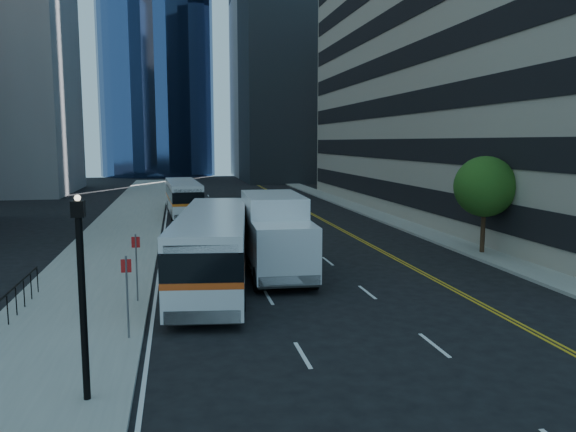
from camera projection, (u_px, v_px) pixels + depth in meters
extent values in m
plane|color=black|center=(372.00, 307.00, 20.41)|extent=(160.00, 160.00, 0.00)
cube|color=gray|center=(130.00, 220.00, 42.69)|extent=(5.00, 90.00, 0.15)
cube|color=gray|center=(373.00, 214.00, 46.44)|extent=(2.00, 90.00, 0.15)
cube|color=#9E9384|center=(570.00, 62.00, 45.94)|extent=(30.00, 50.00, 25.00)
cylinder|color=#332114|center=(483.00, 232.00, 29.76)|extent=(0.24, 0.24, 2.20)
sphere|color=#214C15|center=(485.00, 187.00, 29.44)|extent=(3.20, 3.20, 3.20)
cylinder|color=black|center=(83.00, 310.00, 12.55)|extent=(0.16, 0.16, 4.20)
cube|color=black|center=(78.00, 209.00, 12.25)|extent=(0.28, 0.28, 0.36)
cube|color=silver|center=(214.00, 265.00, 23.32)|extent=(4.07, 12.22, 1.10)
cube|color=#E24A15|center=(213.00, 250.00, 23.23)|extent=(4.09, 12.24, 0.22)
cube|color=black|center=(213.00, 237.00, 23.16)|extent=(4.09, 12.24, 0.90)
cube|color=silver|center=(213.00, 219.00, 23.06)|extent=(4.07, 12.22, 0.50)
cylinder|color=black|center=(174.00, 299.00, 19.73)|extent=(0.42, 1.03, 1.00)
cylinder|color=black|center=(241.00, 297.00, 19.90)|extent=(0.42, 1.03, 1.00)
cylinder|color=black|center=(193.00, 259.00, 26.45)|extent=(0.42, 1.03, 1.00)
cylinder|color=black|center=(243.00, 258.00, 26.61)|extent=(0.42, 1.03, 1.00)
cube|color=white|center=(183.00, 205.00, 46.22)|extent=(2.96, 10.80, 0.98)
cube|color=orange|center=(183.00, 198.00, 46.15)|extent=(2.98, 10.82, 0.20)
cube|color=black|center=(183.00, 192.00, 46.08)|extent=(2.98, 10.82, 0.80)
cube|color=white|center=(183.00, 184.00, 45.99)|extent=(2.96, 10.80, 0.44)
cylinder|color=black|center=(173.00, 215.00, 42.94)|extent=(0.32, 0.90, 0.89)
cylinder|color=black|center=(200.00, 214.00, 43.46)|extent=(0.32, 0.90, 0.89)
cylinder|color=black|center=(169.00, 206.00, 48.74)|extent=(0.32, 0.90, 0.89)
cylinder|color=black|center=(193.00, 205.00, 49.26)|extent=(0.32, 0.90, 0.89)
cube|color=silver|center=(285.00, 252.00, 22.74)|extent=(2.63, 2.42, 2.23)
cube|color=black|center=(289.00, 246.00, 21.70)|extent=(2.35, 0.14, 1.17)
cube|color=silver|center=(273.00, 224.00, 26.30)|extent=(2.73, 5.18, 2.76)
cube|color=black|center=(276.00, 262.00, 25.36)|extent=(2.19, 7.07, 0.27)
cylinder|color=black|center=(258.00, 279.00, 22.49)|extent=(0.33, 1.03, 1.02)
cylinder|color=black|center=(314.00, 277.00, 22.85)|extent=(0.33, 1.03, 1.02)
cylinder|color=black|center=(246.00, 253.00, 27.69)|extent=(0.33, 1.03, 1.02)
cylinder|color=black|center=(292.00, 252.00, 28.05)|extent=(0.33, 1.03, 1.02)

